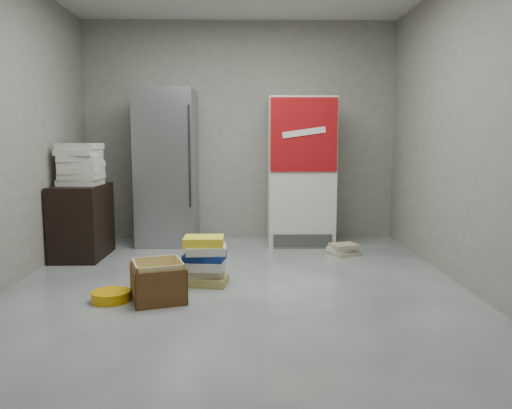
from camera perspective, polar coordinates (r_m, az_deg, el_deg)
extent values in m
plane|color=#B6B6B1|center=(4.25, -2.30, -10.26)|extent=(5.00, 5.00, 0.00)
cube|color=gray|center=(6.55, -1.82, 8.33)|extent=(4.00, 0.04, 2.80)
cube|color=gray|center=(1.56, -4.86, 11.67)|extent=(4.00, 0.04, 2.80)
cube|color=gray|center=(4.47, 24.45, 8.18)|extent=(0.04, 5.00, 2.80)
cube|color=#9B9EA3|center=(6.27, -10.13, 4.16)|extent=(0.70, 0.70, 1.90)
cylinder|color=#333333|center=(5.86, -7.63, 5.46)|extent=(0.02, 0.02, 1.19)
cube|color=silver|center=(6.22, 5.08, 3.76)|extent=(0.80, 0.70, 1.80)
cube|color=#A20F14|center=(5.86, 5.50, 7.94)|extent=(0.78, 0.02, 0.85)
cube|color=white|center=(5.84, 5.52, 8.21)|extent=(0.50, 0.01, 0.14)
cube|color=#3F3F3F|center=(5.97, 5.35, -4.14)|extent=(0.70, 0.02, 0.15)
cube|color=black|center=(5.82, -19.27, -1.83)|extent=(0.50, 0.80, 0.80)
cube|color=silver|center=(5.77, -19.40, 2.43)|extent=(0.42, 0.42, 0.06)
cube|color=silver|center=(5.76, -19.29, 3.07)|extent=(0.41, 0.41, 0.06)
cube|color=silver|center=(5.75, -19.31, 3.72)|extent=(0.40, 0.40, 0.06)
cube|color=silver|center=(5.75, -19.30, 4.36)|extent=(0.41, 0.41, 0.06)
cube|color=silver|center=(5.75, -19.43, 5.01)|extent=(0.42, 0.42, 0.06)
cube|color=silver|center=(5.74, -19.60, 5.65)|extent=(0.42, 0.42, 0.06)
cube|color=silver|center=(5.75, -19.49, 6.30)|extent=(0.42, 0.42, 0.06)
cube|color=tan|center=(4.54, -5.58, -8.64)|extent=(0.39, 0.32, 0.07)
cube|color=tan|center=(4.55, -5.81, -7.68)|extent=(0.35, 0.28, 0.07)
cube|color=silver|center=(4.51, -5.95, -6.86)|extent=(0.38, 0.31, 0.08)
cube|color=navy|center=(4.50, -5.88, -5.96)|extent=(0.39, 0.32, 0.06)
cube|color=silver|center=(4.48, -5.70, -5.15)|extent=(0.36, 0.30, 0.07)
cube|color=yellow|center=(4.47, -5.98, -4.17)|extent=(0.35, 0.28, 0.08)
cube|color=tan|center=(5.73, 10.06, -5.51)|extent=(0.36, 0.33, 0.04)
cube|color=silver|center=(5.75, 9.84, -5.01)|extent=(0.36, 0.34, 0.05)
cube|color=tan|center=(5.71, 10.02, -4.66)|extent=(0.34, 0.31, 0.04)
cube|color=gold|center=(4.17, -11.08, -10.65)|extent=(0.48, 0.48, 0.01)
cube|color=brown|center=(4.32, -11.51, -8.13)|extent=(0.39, 0.14, 0.29)
cube|color=brown|center=(3.94, -10.70, -9.59)|extent=(0.39, 0.14, 0.29)
cube|color=brown|center=(4.11, -13.86, -8.99)|extent=(0.14, 0.39, 0.29)
cube|color=brown|center=(4.16, -8.42, -8.65)|extent=(0.14, 0.39, 0.29)
cube|color=gold|center=(4.29, -11.48, -7.94)|extent=(0.35, 0.13, 0.33)
cube|color=gold|center=(3.95, -10.75, -9.25)|extent=(0.35, 0.13, 0.33)
cube|color=gold|center=(4.10, -13.63, -8.72)|extent=(0.13, 0.35, 0.33)
cube|color=gold|center=(4.15, -8.66, -8.40)|extent=(0.13, 0.35, 0.33)
cylinder|color=#EBA80B|center=(4.24, -16.25, -10.01)|extent=(0.36, 0.36, 0.08)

